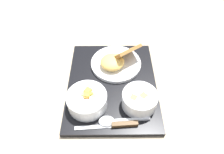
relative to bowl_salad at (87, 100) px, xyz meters
The scene contains 7 objects.
ground_plane 0.14m from the bowl_salad, 48.28° to the right, with size 4.00×4.00×0.00m, color tan.
serving_tray 0.13m from the bowl_salad, 48.28° to the right, with size 0.46×0.38×0.02m.
bowl_salad is the anchor object (origin of this frame).
bowl_soup 0.17m from the bowl_salad, 98.19° to the right, with size 0.12×0.12×0.06m.
plate_main 0.21m from the bowl_salad, 36.15° to the right, with size 0.20×0.20×0.09m.
knife 0.13m from the bowl_salad, 136.10° to the right, with size 0.03×0.20×0.01m.
spoon 0.11m from the bowl_salad, 134.81° to the right, with size 0.04×0.17×0.01m.
Camera 1 is at (-0.46, 0.07, 0.60)m, focal length 32.00 mm.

